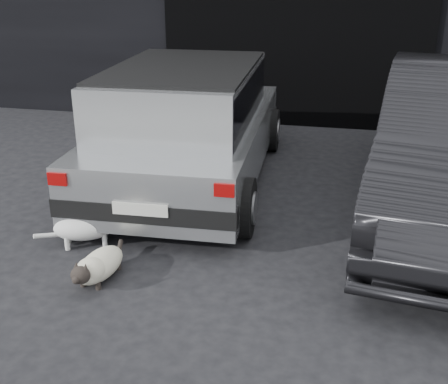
# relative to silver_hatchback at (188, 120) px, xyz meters

# --- Properties ---
(ground) EXTENTS (80.00, 80.00, 0.00)m
(ground) POSITION_rel_silver_hatchback_xyz_m (-0.11, -1.23, -0.75)
(ground) COLOR black
(ground) RESTS_ON ground
(garage_opening) EXTENTS (4.00, 0.10, 2.60)m
(garage_opening) POSITION_rel_silver_hatchback_xyz_m (0.89, 2.76, 0.55)
(garage_opening) COLOR black
(garage_opening) RESTS_ON ground
(silver_hatchback) EXTENTS (1.97, 3.78, 1.37)m
(silver_hatchback) POSITION_rel_silver_hatchback_xyz_m (0.00, 0.00, 0.00)
(silver_hatchback) COLOR #B2B5B7
(silver_hatchback) RESTS_ON ground
(cat_siamese) EXTENTS (0.33, 0.83, 0.28)m
(cat_siamese) POSITION_rel_silver_hatchback_xyz_m (-0.13, -2.25, -0.62)
(cat_siamese) COLOR beige
(cat_siamese) RESTS_ON ground
(cat_white) EXTENTS (0.76, 0.48, 0.39)m
(cat_white) POSITION_rel_silver_hatchback_xyz_m (-0.45, -1.67, -0.56)
(cat_white) COLOR white
(cat_white) RESTS_ON ground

